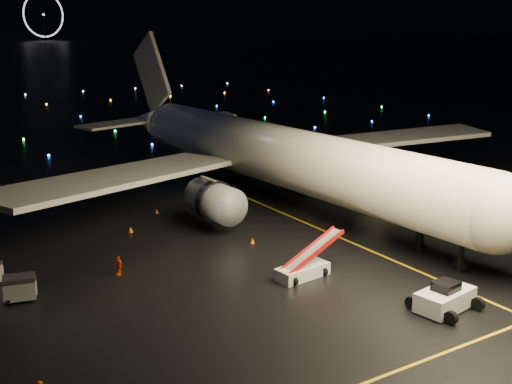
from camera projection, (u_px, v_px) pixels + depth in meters
lane_centre at (307, 223)px, 63.15m from camera, size 0.25×80.00×0.02m
airliner at (258, 119)px, 70.35m from camera, size 66.92×63.96×17.95m
pushback_tug at (445, 296)px, 43.95m from camera, size 4.62×2.89×2.06m
belt_loader at (303, 258)px, 49.41m from camera, size 6.60×2.48×3.12m
crew_c at (119, 265)px, 50.10m from camera, size 0.59×1.00×1.60m
safety_cone_0 at (252, 240)px, 57.46m from camera, size 0.48×0.48×0.53m
safety_cone_1 at (157, 211)px, 66.59m from camera, size 0.46×0.46×0.47m
safety_cone_2 at (131, 229)px, 60.51m from camera, size 0.59×0.59×0.54m
ferris_wheel at (44, 17)px, 714.62m from camera, size 49.33×16.80×52.00m
baggage_cart_0 at (23, 286)px, 46.24m from camera, size 2.08×1.64×1.58m
baggage_cart_2 at (19, 288)px, 45.44m from camera, size 2.44×1.95×1.83m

